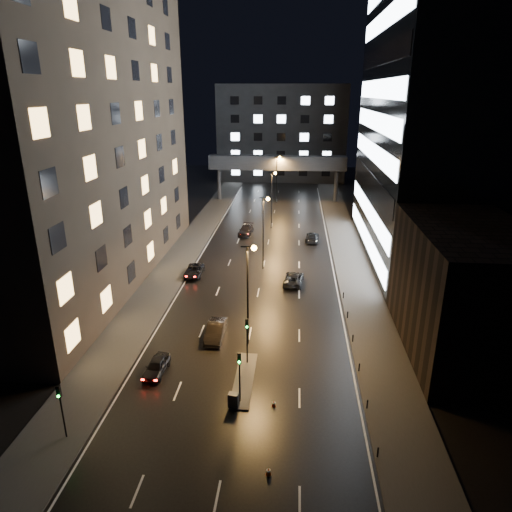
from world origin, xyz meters
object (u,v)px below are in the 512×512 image
object	(u,v)px
car_toward_b	(312,237)
utility_cabinet	(234,400)
car_away_a	(157,366)
car_away_c	(194,271)
car_away_d	(246,230)
car_away_b	(216,331)
car_toward_a	(294,279)

from	to	relation	value
car_toward_b	utility_cabinet	distance (m)	43.38
car_away_a	car_away_c	bearing A→B (deg)	97.26
car_away_d	car_toward_b	size ratio (longest dim) A/B	1.02
car_away_d	car_toward_b	world-z (taller)	car_away_d
car_away_a	car_away_b	world-z (taller)	car_away_b
car_away_b	car_toward_a	bearing A→B (deg)	62.42
car_away_a	car_toward_b	size ratio (longest dim) A/B	0.79
car_away_d	car_toward_a	bearing A→B (deg)	-62.96
car_toward_a	car_toward_b	world-z (taller)	car_toward_b
car_away_a	car_toward_a	world-z (taller)	car_toward_a
car_away_b	utility_cabinet	size ratio (longest dim) A/B	4.06
utility_cabinet	car_away_c	bearing A→B (deg)	117.12
car_away_b	car_away_d	bearing A→B (deg)	91.67
car_away_a	car_away_b	size ratio (longest dim) A/B	0.82
car_toward_a	utility_cabinet	distance (m)	25.26
car_away_d	car_away_a	bearing A→B (deg)	-89.69
car_away_a	utility_cabinet	world-z (taller)	car_away_a
car_away_c	utility_cabinet	xyz separation A→B (m)	(8.90, -26.42, 0.07)
car_away_a	car_away_c	distance (m)	22.39
car_toward_a	car_away_b	bearing A→B (deg)	67.59
utility_cabinet	car_away_b	bearing A→B (deg)	115.56
car_away_c	utility_cabinet	bearing A→B (deg)	-72.28
car_away_c	car_away_d	world-z (taller)	car_away_d
car_away_a	car_away_c	size ratio (longest dim) A/B	0.82
car_toward_a	car_away_c	bearing A→B (deg)	-1.10
car_toward_a	car_toward_b	xyz separation A→B (m)	(2.84, 17.90, 0.03)
car_away_b	car_toward_a	distance (m)	16.25
car_away_b	car_away_c	world-z (taller)	car_away_b
car_away_d	car_toward_b	distance (m)	11.59
car_away_a	utility_cabinet	distance (m)	8.39
car_away_b	car_away_d	xyz separation A→B (m)	(-0.81, 35.01, -0.05)
car_away_a	car_away_b	distance (m)	7.63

